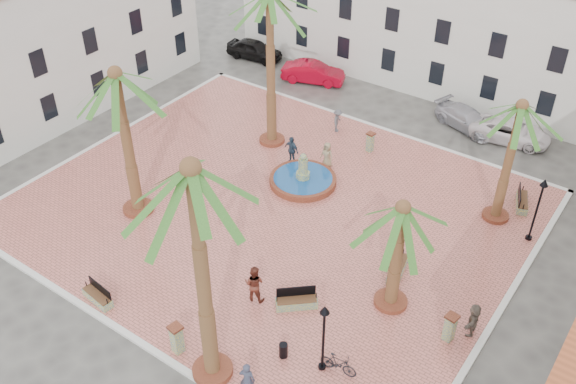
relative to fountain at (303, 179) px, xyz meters
The scene contains 35 objects.
ground 2.87m from the fountain, 91.10° to the right, with size 120.00×120.00×0.00m, color #56544F.
plaza 2.86m from the fountain, 91.10° to the right, with size 26.00×22.00×0.15m, color #CF6D60.
kerb_n 8.17m from the fountain, 90.38° to the left, with size 26.30×0.30×0.16m, color silver.
kerb_s 13.84m from the fountain, 90.23° to the right, with size 26.30×0.30×0.16m, color silver.
kerb_e 13.26m from the fountain, 12.35° to the right, with size 0.30×22.30×0.16m, color silver.
kerb_w 13.36m from the fountain, 167.75° to the right, with size 0.30×22.30×0.16m, color silver.
building_north 17.70m from the fountain, 90.18° to the left, with size 30.40×7.40×9.50m.
building_west 19.80m from the fountain, behind, with size 6.40×24.40×10.00m.
fountain is the anchor object (origin of this frame).
palm_nw 9.71m from the fountain, 147.72° to the left, with size 5.24×5.24×9.95m.
palm_sw 11.73m from the fountain, 129.08° to the right, with size 5.45×5.45×8.57m.
palm_s 16.57m from the fountain, 71.22° to the right, with size 5.46×5.46×10.56m.
palm_e 11.21m from the fountain, 32.64° to the right, with size 5.03×5.03×5.91m.
palm_ne 12.27m from the fountain, 18.28° to the left, with size 4.60×4.60×7.16m.
bench_s 13.44m from the fountain, 100.51° to the right, with size 1.80×0.74×0.92m.
bench_se 9.74m from the fountain, 57.53° to the right, with size 1.81×1.71×1.01m.
bench_e 8.72m from the fountain, 24.17° to the right, with size 1.01×2.07×1.05m.
bench_ne 12.22m from the fountain, 25.06° to the left, with size 1.16×1.94×0.98m.
lamppost_s 13.38m from the fountain, 52.34° to the right, with size 0.40×0.40×3.65m.
lamppost_e 12.83m from the fountain, 12.06° to the left, with size 0.41×0.41×3.78m.
bollard_se 13.49m from the fountain, 78.95° to the right, with size 0.62×0.62×1.50m.
bollard_n 5.46m from the fountain, 74.47° to the left, with size 0.52×0.52×1.28m.
bollard_e 13.14m from the fountain, 27.19° to the right, with size 0.58×0.58×1.44m.
litter_bin 12.62m from the fountain, 59.54° to the right, with size 0.37×0.37×0.72m, color black.
cyclist_a 14.69m from the fountain, 64.37° to the right, with size 0.65×0.43×1.79m, color #373A4F.
cyclist_b 9.57m from the fountain, 69.33° to the right, with size 0.95×0.74×1.95m, color #5B271C.
bicycle_b 13.44m from the fountain, 49.62° to the right, with size 0.46×1.63×0.98m, color black.
pedestrian_fountain_a 2.29m from the fountain, 84.26° to the left, with size 0.81×0.53×1.66m, color #957F5B.
pedestrian_fountain_b 2.31m from the fountain, 142.68° to the left, with size 1.06×0.44×1.82m, color #293B4C.
pedestrian_north 6.30m from the fountain, 103.34° to the left, with size 1.02×0.58×1.58m, color #525257.
pedestrian_east 13.37m from the fountain, 22.43° to the right, with size 1.55×0.49×1.67m, color #67594E.
car_black 17.67m from the fountain, 136.81° to the left, with size 1.81×4.51×1.54m, color black.
car_red 13.24m from the fountain, 120.92° to the left, with size 1.61×4.62×1.52m, color #AC041B.
car_silver 12.69m from the fountain, 66.07° to the left, with size 1.88×4.61×1.34m, color silver.
car_white 14.19m from the fountain, 55.52° to the left, with size 2.33×5.05×1.40m, color white.
Camera 1 is at (16.82, -22.37, 21.82)m, focal length 40.00 mm.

